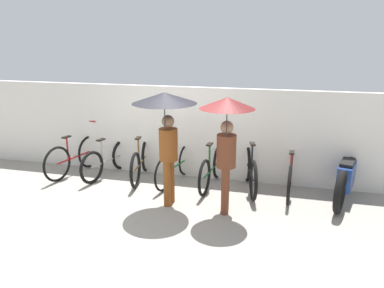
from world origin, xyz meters
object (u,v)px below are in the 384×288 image
(parked_bicycle_0, at_px, (74,157))
(pedestrian_center, at_px, (227,127))
(parked_bicycle_3, at_px, (176,165))
(parked_bicycle_5, at_px, (250,171))
(parked_bicycle_6, at_px, (290,174))
(pedestrian_leading, at_px, (166,116))
(parked_bicycle_4, at_px, (212,168))
(parked_bicycle_1, at_px, (108,160))
(motorcycle, at_px, (346,178))
(parked_bicycle_2, at_px, (141,161))

(parked_bicycle_0, relative_size, pedestrian_center, 0.85)
(parked_bicycle_0, distance_m, parked_bicycle_3, 2.26)
(parked_bicycle_3, relative_size, parked_bicycle_5, 0.99)
(parked_bicycle_6, relative_size, pedestrian_leading, 0.84)
(parked_bicycle_3, bearing_deg, parked_bicycle_4, -80.65)
(parked_bicycle_1, height_order, motorcycle, parked_bicycle_1)
(motorcycle, bearing_deg, parked_bicycle_1, 104.79)
(pedestrian_leading, xyz_separation_m, motorcycle, (3.05, 1.09, -1.20))
(parked_bicycle_6, bearing_deg, pedestrian_center, 140.56)
(pedestrian_leading, bearing_deg, parked_bicycle_2, -46.73)
(pedestrian_leading, bearing_deg, parked_bicycle_0, -19.67)
(parked_bicycle_2, relative_size, parked_bicycle_5, 1.01)
(parked_bicycle_0, bearing_deg, pedestrian_leading, -101.46)
(parked_bicycle_5, xyz_separation_m, motorcycle, (1.73, -0.03, 0.03))
(parked_bicycle_4, relative_size, motorcycle, 0.85)
(motorcycle, bearing_deg, pedestrian_center, 134.64)
(parked_bicycle_0, distance_m, parked_bicycle_2, 1.51)
(pedestrian_leading, bearing_deg, parked_bicycle_1, -29.86)
(parked_bicycle_3, relative_size, pedestrian_center, 0.83)
(parked_bicycle_3, height_order, parked_bicycle_5, parked_bicycle_3)
(parked_bicycle_2, xyz_separation_m, motorcycle, (3.99, -0.05, 0.04))
(pedestrian_leading, bearing_deg, motorcycle, -156.67)
(parked_bicycle_1, relative_size, parked_bicycle_2, 0.98)
(parked_bicycle_2, xyz_separation_m, pedestrian_leading, (0.94, -1.14, 1.24))
(parked_bicycle_4, relative_size, pedestrian_center, 0.85)
(pedestrian_center, distance_m, motorcycle, 2.57)
(parked_bicycle_1, distance_m, parked_bicycle_2, 0.75)
(parked_bicycle_0, bearing_deg, parked_bicycle_2, -74.99)
(parked_bicycle_1, xyz_separation_m, pedestrian_leading, (1.69, -1.12, 1.26))
(parked_bicycle_3, relative_size, parked_bicycle_4, 0.97)
(parked_bicycle_1, distance_m, parked_bicycle_4, 2.26)
(parked_bicycle_1, distance_m, motorcycle, 4.75)
(parked_bicycle_1, bearing_deg, motorcycle, -77.64)
(parked_bicycle_1, bearing_deg, pedestrian_leading, -110.79)
(parked_bicycle_2, height_order, parked_bicycle_3, parked_bicycle_3)
(motorcycle, bearing_deg, parked_bicycle_5, 104.38)
(parked_bicycle_6, distance_m, pedestrian_center, 1.93)
(parked_bicycle_0, height_order, parked_bicycle_3, parked_bicycle_0)
(parked_bicycle_0, xyz_separation_m, parked_bicycle_3, (2.26, 0.07, -0.02))
(parked_bicycle_0, height_order, parked_bicycle_6, parked_bicycle_0)
(parked_bicycle_3, xyz_separation_m, motorcycle, (3.24, -0.04, 0.05))
(parked_bicycle_3, distance_m, parked_bicycle_4, 0.75)
(parked_bicycle_6, height_order, pedestrian_center, pedestrian_center)
(parked_bicycle_4, bearing_deg, parked_bicycle_0, 95.43)
(parked_bicycle_6, relative_size, motorcycle, 0.85)
(parked_bicycle_4, bearing_deg, pedestrian_leading, 157.32)
(parked_bicycle_2, bearing_deg, parked_bicycle_1, 82.52)
(pedestrian_leading, bearing_deg, parked_bicycle_6, -147.92)
(parked_bicycle_5, relative_size, parked_bicycle_6, 0.99)
(parked_bicycle_5, bearing_deg, pedestrian_leading, 117.07)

